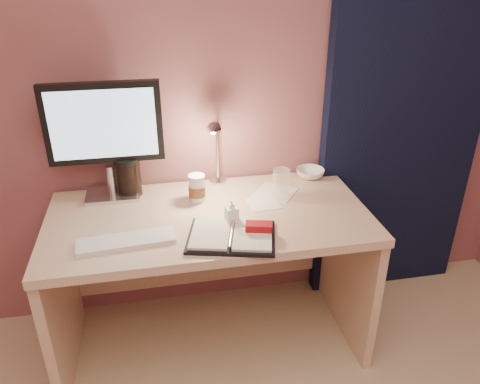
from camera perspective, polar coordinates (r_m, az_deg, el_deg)
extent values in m
plane|color=#985866|center=(2.21, -5.56, 13.95)|extent=(3.50, 0.00, 3.50)
cube|color=black|center=(2.52, 19.73, 10.60)|extent=(0.85, 0.08, 2.20)
cube|color=beige|center=(2.06, -3.79, -3.17)|extent=(1.40, 0.70, 0.04)
cube|color=beige|center=(2.30, -20.94, -12.52)|extent=(0.04, 0.66, 0.69)
cube|color=beige|center=(2.42, 12.83, -9.04)|extent=(0.04, 0.66, 0.69)
cube|color=beige|center=(2.50, -4.60, -5.61)|extent=(1.32, 0.03, 0.55)
cube|color=silver|center=(2.27, -15.18, -0.25)|extent=(0.25, 0.18, 0.02)
cylinder|color=silver|center=(2.24, -15.41, 1.48)|extent=(0.04, 0.04, 0.13)
cube|color=black|center=(2.14, -16.30, 8.14)|extent=(0.51, 0.04, 0.36)
cube|color=#BBDBFF|center=(2.11, -16.34, 7.85)|extent=(0.45, 0.01, 0.30)
cube|color=white|center=(1.90, -13.71, -5.80)|extent=(0.39, 0.14, 0.02)
cube|color=black|center=(1.87, -1.04, -5.50)|extent=(0.40, 0.34, 0.01)
cube|color=silver|center=(1.87, -3.62, -5.10)|extent=(0.20, 0.26, 0.01)
cube|color=silver|center=(1.86, 1.55, -5.27)|extent=(0.20, 0.26, 0.01)
cube|color=#A0120D|center=(1.88, 2.31, -4.23)|extent=(0.12, 0.08, 0.03)
cube|color=silver|center=(2.13, 2.86, -1.38)|extent=(0.15, 0.15, 0.00)
cube|color=silver|center=(2.23, 4.35, -0.02)|extent=(0.24, 0.24, 0.00)
cube|color=silver|center=(2.18, 3.16, -0.67)|extent=(0.18, 0.18, 0.00)
cylinder|color=white|center=(2.14, -5.27, 0.38)|extent=(0.07, 0.07, 0.11)
cylinder|color=brown|center=(2.15, -5.26, 0.17)|extent=(0.08, 0.08, 0.05)
cylinder|color=white|center=(2.12, -5.34, 1.91)|extent=(0.08, 0.08, 0.01)
cylinder|color=white|center=(2.16, 5.04, 1.00)|extent=(0.08, 0.08, 0.14)
imported|color=white|center=(2.40, 8.55, 2.28)|extent=(0.18, 0.18, 0.04)
imported|color=white|center=(1.95, -1.00, -2.38)|extent=(0.06, 0.06, 0.11)
cylinder|color=black|center=(2.24, -13.46, 1.66)|extent=(0.12, 0.12, 0.17)
cylinder|color=silver|center=(2.33, -2.69, 1.34)|extent=(0.08, 0.08, 0.01)
cylinder|color=silver|center=(2.26, -2.78, 5.08)|extent=(0.01, 0.01, 0.31)
cone|color=silver|center=(2.08, -1.27, 7.62)|extent=(0.08, 0.07, 0.06)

